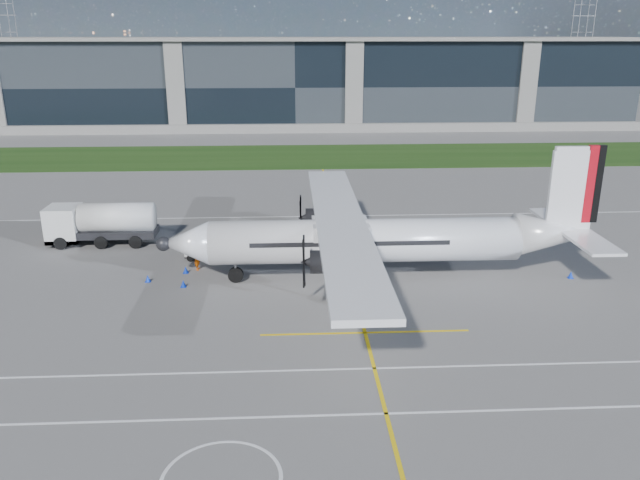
{
  "coord_description": "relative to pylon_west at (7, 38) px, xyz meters",
  "views": [
    {
      "loc": [
        -1.19,
        -38.01,
        16.32
      ],
      "look_at": [
        0.85,
        2.79,
        2.72
      ],
      "focal_mm": 35.0,
      "sensor_mm": 36.0,
      "label": 1
    }
  ],
  "objects": [
    {
      "name": "tree_line",
      "position": [
        80.0,
        -10.0,
        -12.0
      ],
      "size": [
        400.0,
        6.0,
        6.0
      ],
      "primitive_type": "cube",
      "color": "black",
      "rests_on": "ground"
    },
    {
      "name": "baggage_tug",
      "position": [
        72.13,
        -142.88,
        -14.16
      ],
      "size": [
        2.8,
        1.68,
        1.68
      ],
      "primitive_type": null,
      "color": "silver",
      "rests_on": "ground"
    },
    {
      "name": "terminal_building",
      "position": [
        80.0,
        -70.0,
        -7.5
      ],
      "size": [
        120.0,
        20.0,
        15.0
      ],
      "primitive_type": "cube",
      "color": "black",
      "rests_on": "ground"
    },
    {
      "name": "safety_cone_tail",
      "position": [
        98.38,
        -148.35,
        -14.75
      ],
      "size": [
        0.36,
        0.36,
        0.5
      ],
      "primitive_type": "cone",
      "color": "#0B2DBB",
      "rests_on": "ground"
    },
    {
      "name": "safety_cone_stbdwing",
      "position": [
        81.83,
        -132.85,
        -14.75
      ],
      "size": [
        0.36,
        0.36,
        0.5
      ],
      "primitive_type": "cone",
      "color": "#0B2DBB",
      "rests_on": "ground"
    },
    {
      "name": "safety_cone_nose_port",
      "position": [
        71.53,
        -148.63,
        -14.75
      ],
      "size": [
        0.36,
        0.36,
        0.5
      ],
      "primitive_type": "cone",
      "color": "#0B2DBB",
      "rests_on": "ground"
    },
    {
      "name": "ground_crew_person",
      "position": [
        72.07,
        -145.37,
        -13.96
      ],
      "size": [
        0.64,
        0.87,
        2.08
      ],
      "primitive_type": "imported",
      "rotation": [
        0.0,
        0.0,
        1.53
      ],
      "color": "#F25907",
      "rests_on": "ground"
    },
    {
      "name": "turboprop_aircraft",
      "position": [
        84.94,
        -147.93,
        -10.37
      ],
      "size": [
        29.79,
        30.9,
        9.27
      ],
      "primitive_type": null,
      "color": "white",
      "rests_on": "ground"
    },
    {
      "name": "white_lane_line",
      "position": [
        80.0,
        -164.0,
        -14.99
      ],
      "size": [
        90.0,
        0.15,
        0.01
      ],
      "primitive_type": "cube",
      "color": "white",
      "rests_on": "ground"
    },
    {
      "name": "safety_cone_nose_stbd",
      "position": [
        71.29,
        -146.03,
        -14.75
      ],
      "size": [
        0.36,
        0.36,
        0.5
      ],
      "primitive_type": "cone",
      "color": "#0B2DBB",
      "rests_on": "ground"
    },
    {
      "name": "grass_strip",
      "position": [
        80.0,
        -102.0,
        -14.98
      ],
      "size": [
        400.0,
        18.0,
        0.04
      ],
      "primitive_type": "cube",
      "color": "#1A3B10",
      "rests_on": "ground"
    },
    {
      "name": "yellow_taxiway_centerline",
      "position": [
        83.0,
        -140.0,
        -14.99
      ],
      "size": [
        0.2,
        70.0,
        0.01
      ],
      "primitive_type": "cube",
      "color": "yellow",
      "rests_on": "ground"
    },
    {
      "name": "pylon_east",
      "position": [
        165.0,
        0.0,
        0.0
      ],
      "size": [
        9.0,
        4.6,
        30.0
      ],
      "primitive_type": null,
      "color": "gray",
      "rests_on": "ground"
    },
    {
      "name": "safety_cone_fwd",
      "position": [
        68.93,
        -147.56,
        -14.75
      ],
      "size": [
        0.36,
        0.36,
        0.5
      ],
      "primitive_type": "cone",
      "color": "#0B2DBB",
      "rests_on": "ground"
    },
    {
      "name": "ground",
      "position": [
        80.0,
        -110.0,
        -15.0
      ],
      "size": [
        400.0,
        400.0,
        0.0
      ],
      "primitive_type": "plane",
      "color": "#605E5B",
      "rests_on": "ground"
    },
    {
      "name": "pylon_west",
      "position": [
        0.0,
        0.0,
        0.0
      ],
      "size": [
        9.0,
        4.6,
        30.0
      ],
      "primitive_type": null,
      "color": "gray",
      "rests_on": "ground"
    },
    {
      "name": "fuel_tanker_truck",
      "position": [
        62.98,
        -139.06,
        -13.31
      ],
      "size": [
        9.0,
        2.92,
        3.37
      ],
      "primitive_type": null,
      "color": "silver",
      "rests_on": "ground"
    }
  ]
}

